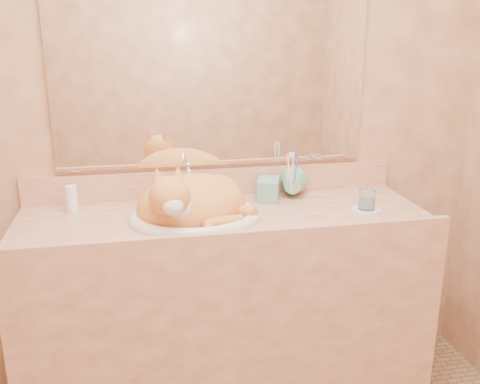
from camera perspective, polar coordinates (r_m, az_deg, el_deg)
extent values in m
cube|color=#986345|center=(2.26, -2.91, 9.44)|extent=(2.40, 0.02, 2.50)
cube|color=white|center=(2.24, -2.92, 12.96)|extent=(1.30, 0.02, 0.80)
imported|color=#69A891|center=(2.20, 2.94, 1.21)|extent=(0.11, 0.11, 0.20)
imported|color=#69A891|center=(2.27, 5.59, 0.48)|extent=(0.16, 0.16, 0.11)
cylinder|color=silver|center=(2.19, 13.32, -1.87)|extent=(0.12, 0.12, 0.01)
cylinder|color=white|center=(2.18, 13.39, -0.77)|extent=(0.07, 0.07, 0.08)
cylinder|color=white|center=(2.20, -17.51, -0.76)|extent=(0.05, 0.05, 0.11)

